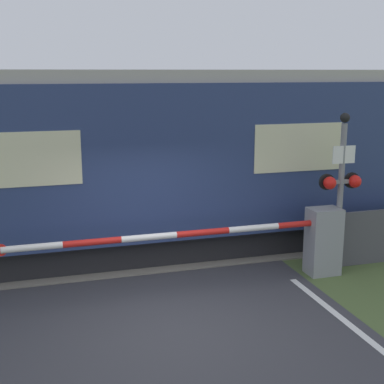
# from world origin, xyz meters

# --- Properties ---
(ground_plane) EXTENTS (80.00, 80.00, 0.00)m
(ground_plane) POSITION_xyz_m (0.00, 0.00, 0.00)
(ground_plane) COLOR #4C6033
(track_bed) EXTENTS (36.00, 3.20, 0.13)m
(track_bed) POSITION_xyz_m (0.00, 3.62, 0.02)
(track_bed) COLOR slate
(track_bed) RESTS_ON ground_plane
(train) EXTENTS (18.82, 3.05, 3.82)m
(train) POSITION_xyz_m (-2.04, 3.62, 1.95)
(train) COLOR black
(train) RESTS_ON ground_plane
(crossing_barrier) EXTENTS (6.15, 0.44, 1.28)m
(crossing_barrier) POSITION_xyz_m (2.77, 1.18, 0.71)
(crossing_barrier) COLOR gray
(crossing_barrier) RESTS_ON ground_plane
(signal_post) EXTENTS (0.83, 0.26, 3.05)m
(signal_post) POSITION_xyz_m (3.58, 1.19, 1.74)
(signal_post) COLOR gray
(signal_post) RESTS_ON ground_plane
(roadside_fence) EXTENTS (2.71, 0.06, 1.10)m
(roadside_fence) POSITION_xyz_m (4.60, 1.41, 0.55)
(roadside_fence) COLOR #4C4C51
(roadside_fence) RESTS_ON ground_plane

